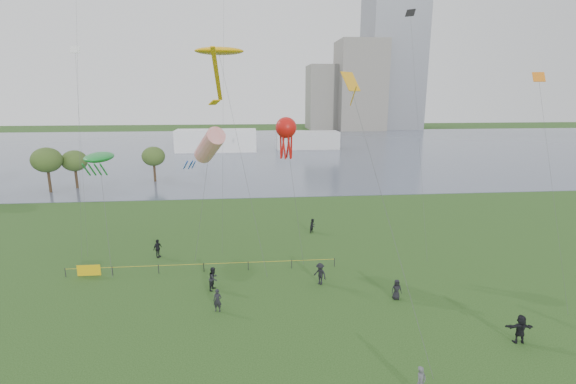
{
  "coord_description": "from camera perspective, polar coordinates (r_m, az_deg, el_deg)",
  "views": [
    {
      "loc": [
        -3.08,
        -22.52,
        15.73
      ],
      "look_at": [
        0.0,
        10.0,
        8.0
      ],
      "focal_mm": 26.0,
      "sensor_mm": 36.0,
      "label": 1
    }
  ],
  "objects": [
    {
      "name": "pavilion_left",
      "position": [
        118.54,
        -9.77,
        6.96
      ],
      "size": [
        22.0,
        8.0,
        6.0
      ],
      "primitive_type": "cube",
      "color": "white",
      "rests_on": "ground_plane"
    },
    {
      "name": "kite_delta",
      "position": [
        30.37,
        8.96,
        13.3
      ],
      "size": [
        3.68,
        11.17,
        17.24
      ],
      "rotation": [
        0.0,
        0.0,
        0.3
      ],
      "color": "#3F3F42"
    },
    {
      "name": "spectator_g",
      "position": [
        48.43,
        3.41,
        -4.62
      ],
      "size": [
        1.01,
        1.03,
        1.67
      ],
      "primitive_type": "imported",
      "rotation": [
        0.0,
        0.0,
        0.86
      ],
      "color": "black",
      "rests_on": "ground_plane"
    },
    {
      "name": "ground_plane",
      "position": [
        27.64,
        2.1,
        -21.38
      ],
      "size": [
        400.0,
        400.0,
        0.0
      ],
      "primitive_type": "plane",
      "color": "#1C3B12"
    },
    {
      "name": "lake",
      "position": [
        123.56,
        -3.96,
        5.98
      ],
      "size": [
        400.0,
        120.0,
        0.08
      ],
      "primitive_type": "cube",
      "color": "#505A6E",
      "rests_on": "ground_plane"
    },
    {
      "name": "fence",
      "position": [
        40.11,
        -20.3,
        -9.79
      ],
      "size": [
        24.07,
        0.07,
        1.05
      ],
      "color": "black",
      "rests_on": "ground_plane"
    },
    {
      "name": "trees",
      "position": [
        77.49,
        -29.26,
        3.71
      ],
      "size": [
        28.57,
        16.24,
        7.36
      ],
      "color": "#332417",
      "rests_on": "ground_plane"
    },
    {
      "name": "building_mid",
      "position": [
        190.96,
        9.78,
        14.11
      ],
      "size": [
        20.0,
        20.0,
        38.0
      ],
      "primitive_type": "cube",
      "color": "slate",
      "rests_on": "ground_plane"
    },
    {
      "name": "kite_flyer",
      "position": [
        25.19,
        17.7,
        -23.5
      ],
      "size": [
        0.78,
        0.7,
        1.78
      ],
      "primitive_type": "imported",
      "rotation": [
        0.0,
        0.0,
        0.56
      ],
      "color": "#4E5055",
      "rests_on": "ground_plane"
    },
    {
      "name": "spectator_b",
      "position": [
        35.83,
        4.4,
        -11.09
      ],
      "size": [
        1.34,
        1.38,
        1.89
      ],
      "primitive_type": "imported",
      "rotation": [
        0.0,
        0.0,
        -0.84
      ],
      "color": "black",
      "rests_on": "ground_plane"
    },
    {
      "name": "spectator_d",
      "position": [
        34.5,
        14.62,
        -12.77
      ],
      "size": [
        0.81,
        0.54,
        1.62
      ],
      "primitive_type": "imported",
      "rotation": [
        0.0,
        0.0,
        -0.03
      ],
      "color": "black",
      "rests_on": "ground_plane"
    },
    {
      "name": "kite_windsock",
      "position": [
        40.05,
        -10.71,
        6.23
      ],
      "size": [
        4.24,
        5.09,
        12.86
      ],
      "rotation": [
        0.0,
        0.0,
        -0.16
      ],
      "color": "#3F3F42"
    },
    {
      "name": "spectator_a",
      "position": [
        35.38,
        -10.14,
        -11.56
      ],
      "size": [
        1.05,
        1.16,
        1.95
      ],
      "primitive_type": "imported",
      "rotation": [
        0.0,
        0.0,
        1.16
      ],
      "color": "black",
      "rests_on": "ground_plane"
    },
    {
      "name": "building_low",
      "position": [
        193.73,
        5.15,
        12.76
      ],
      "size": [
        16.0,
        18.0,
        28.0
      ],
      "primitive_type": "cube",
      "color": "slate",
      "rests_on": "ground_plane"
    },
    {
      "name": "spectator_c",
      "position": [
        43.19,
        -17.4,
        -7.37
      ],
      "size": [
        0.95,
        1.15,
        1.84
      ],
      "primitive_type": "imported",
      "rotation": [
        0.0,
        0.0,
        1.02
      ],
      "color": "black",
      "rests_on": "ground_plane"
    },
    {
      "name": "kite_stingray",
      "position": [
        41.14,
        -9.41,
        18.37
      ],
      "size": [
        6.22,
        9.9,
        19.94
      ],
      "rotation": [
        0.0,
        0.0,
        0.41
      ],
      "color": "#3F3F42"
    },
    {
      "name": "spectator_f",
      "position": [
        32.16,
        -9.62,
        -14.42
      ],
      "size": [
        0.71,
        0.54,
        1.73
      ],
      "primitive_type": "imported",
      "rotation": [
        0.0,
        0.0,
        -0.22
      ],
      "color": "black",
      "rests_on": "ground_plane"
    },
    {
      "name": "small_kites",
      "position": [
        42.81,
        -10.29,
        22.96
      ],
      "size": [
        45.5,
        16.09,
        12.08
      ],
      "color": "#E5598C"
    },
    {
      "name": "spectator_e",
      "position": [
        31.95,
        29.17,
        -16.04
      ],
      "size": [
        1.84,
        0.75,
        1.93
      ],
      "primitive_type": "imported",
      "rotation": [
        0.0,
        0.0,
        3.04
      ],
      "color": "black",
      "rests_on": "ground_plane"
    },
    {
      "name": "pavilion_right",
      "position": [
        122.44,
        2.66,
        7.1
      ],
      "size": [
        18.0,
        7.0,
        5.0
      ],
      "primitive_type": "cube",
      "color": "silver",
      "rests_on": "ground_plane"
    },
    {
      "name": "kite_octopus",
      "position": [
        39.18,
        -0.27,
        8.64
      ],
      "size": [
        2.42,
        3.44,
        13.63
      ],
      "rotation": [
        0.0,
        0.0,
        0.33
      ],
      "color": "#3F3F42"
    },
    {
      "name": "kite_creature",
      "position": [
        46.77,
        -24.42,
        4.33
      ],
      "size": [
        4.38,
        11.05,
        9.88
      ],
      "rotation": [
        0.0,
        0.0,
        -0.31
      ],
      "color": "#3F3F42"
    }
  ]
}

